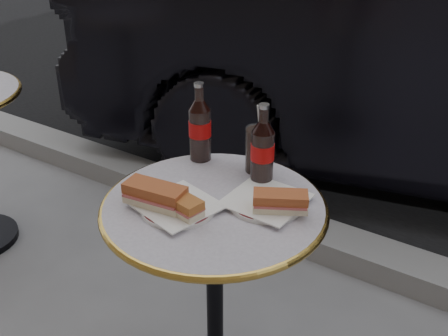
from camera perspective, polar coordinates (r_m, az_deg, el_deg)
The scene contains 10 objects.
curb at distance 2.57m, azimuth 10.47°, elevation -7.51°, with size 40.00×0.20×0.12m, color gray.
bistro_table at distance 1.75m, azimuth -0.92°, elevation -13.87°, with size 0.62×0.62×0.73m, color #BAB2C4, non-canonical shape.
plate_left at distance 1.50m, azimuth -4.67°, elevation -4.06°, with size 0.20×0.20×0.01m, color white.
plate_right at distance 1.53m, azimuth 4.28°, elevation -3.45°, with size 0.21×0.21×0.01m, color white.
sandwich_left_a at distance 1.49m, azimuth -7.00°, elevation -2.84°, with size 0.17×0.08×0.06m, color #A7502A.
sandwich_left_b at distance 1.46m, azimuth -4.48°, elevation -3.73°, with size 0.13×0.06×0.05m, color #AC602B.
sandwich_right at distance 1.47m, azimuth 5.74°, elevation -3.51°, with size 0.14×0.07×0.05m, color #A9512A.
cola_bottle_left at distance 1.70m, azimuth -2.48°, elevation 4.71°, with size 0.07×0.07×0.25m, color black, non-canonical shape.
cola_bottle_right at distance 1.57m, azimuth 3.95°, elevation 2.38°, with size 0.07×0.07×0.24m, color black, non-canonical shape.
cola_glass at distance 1.66m, azimuth 3.34°, elevation 1.89°, with size 0.07×0.07×0.14m, color black.
Camera 1 is at (0.73, -1.07, 1.54)m, focal length 45.00 mm.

